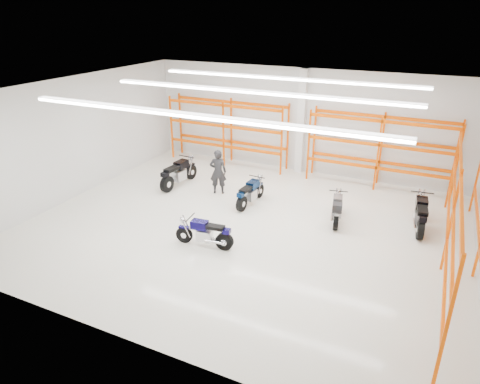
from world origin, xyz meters
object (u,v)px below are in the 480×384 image
at_px(motorcycle_back_d, 420,215).
at_px(motorcycle_back_b, 250,194).
at_px(motorcycle_back_c, 337,210).
at_px(motorcycle_back_a, 178,174).
at_px(motorcycle_main, 207,234).
at_px(standing_man, 218,172).
at_px(structural_column, 301,122).

bearing_deg(motorcycle_back_d, motorcycle_back_b, -173.63).
bearing_deg(motorcycle_back_c, motorcycle_back_d, 15.23).
xyz_separation_m(motorcycle_back_a, motorcycle_back_d, (9.26, 0.23, -0.01)).
bearing_deg(motorcycle_back_a, motorcycle_main, -47.25).
bearing_deg(standing_man, structural_column, -140.92).
bearing_deg(motorcycle_main, structural_column, 86.28).
height_order(motorcycle_back_b, structural_column, structural_column).
height_order(motorcycle_back_a, motorcycle_back_c, motorcycle_back_a).
xyz_separation_m(motorcycle_main, motorcycle_back_c, (3.21, 3.27, 0.05)).
distance_m(motorcycle_back_d, standing_man, 7.43).
distance_m(motorcycle_back_a, motorcycle_back_b, 3.44).
relative_size(motorcycle_back_a, motorcycle_back_d, 1.02).
bearing_deg(motorcycle_back_b, motorcycle_back_a, 173.00).
xyz_separation_m(motorcycle_back_a, standing_man, (1.84, 0.08, 0.37)).
xyz_separation_m(standing_man, structural_column, (2.11, 3.71, 1.36)).
bearing_deg(structural_column, motorcycle_back_b, -97.33).
xyz_separation_m(motorcycle_main, standing_man, (-1.62, 3.82, 0.46)).
distance_m(motorcycle_main, structural_column, 7.76).
distance_m(motorcycle_back_a, motorcycle_back_c, 6.69).
height_order(motorcycle_main, motorcycle_back_c, motorcycle_back_c).
relative_size(motorcycle_main, structural_column, 0.42).
bearing_deg(motorcycle_back_c, motorcycle_back_a, 175.96).
bearing_deg(standing_man, motorcycle_main, 91.79).
distance_m(motorcycle_back_a, standing_man, 1.88).
distance_m(motorcycle_back_b, standing_man, 1.71).
bearing_deg(motorcycle_back_c, structural_column, 122.54).
bearing_deg(standing_man, motorcycle_back_b, 141.21).
bearing_deg(motorcycle_back_a, motorcycle_back_d, 1.45).
distance_m(motorcycle_back_a, structural_column, 5.74).
distance_m(motorcycle_back_b, motorcycle_back_c, 3.26).
bearing_deg(motorcycle_back_a, structural_column, 43.79).
distance_m(motorcycle_main, standing_man, 4.18).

